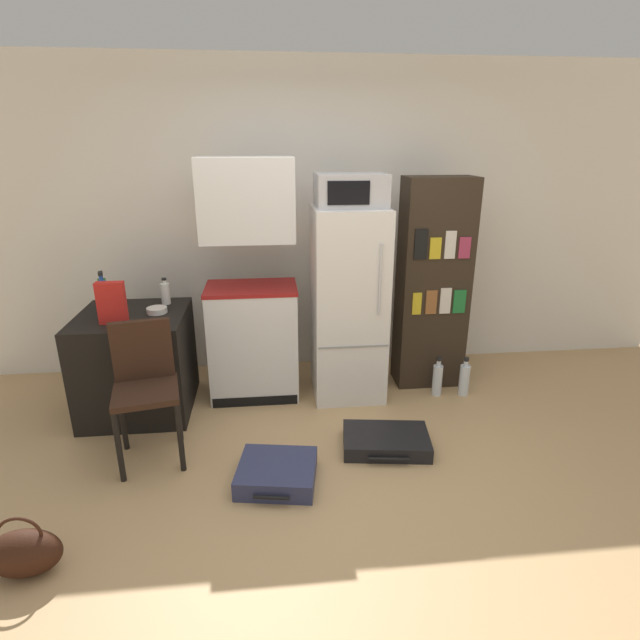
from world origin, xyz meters
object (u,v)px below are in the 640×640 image
(cereal_box, at_px, (112,303))
(handbag, at_px, (24,552))
(bottle_milk_white, at_px, (165,293))
(suitcase_large_flat, at_px, (386,441))
(side_table, at_px, (137,362))
(bookshelf, at_px, (433,285))
(bottle_blue_soda, at_px, (104,296))
(kitchen_hutch, at_px, (251,294))
(water_bottle_front, at_px, (464,379))
(chair, at_px, (145,378))
(refrigerator, at_px, (348,305))
(suitcase_small_flat, at_px, (277,473))
(bottle_green_tall, at_px, (103,291))
(water_bottle_middle, at_px, (437,379))
(bowl, at_px, (157,310))
(microwave, at_px, (350,190))

(cereal_box, xyz_separation_m, handbag, (-0.13, -1.43, -0.81))
(bottle_milk_white, distance_m, suitcase_large_flat, 2.04)
(cereal_box, bearing_deg, side_table, 70.59)
(bookshelf, bearing_deg, bottle_blue_soda, -175.90)
(kitchen_hutch, height_order, water_bottle_front, kitchen_hutch)
(water_bottle_front, bearing_deg, chair, -166.49)
(refrigerator, bearing_deg, suitcase_small_flat, -118.23)
(bottle_milk_white, bearing_deg, suitcase_large_flat, -31.92)
(chair, bearing_deg, suitcase_large_flat, -15.47)
(bookshelf, xyz_separation_m, bottle_green_tall, (-2.65, 0.01, 0.03))
(side_table, xyz_separation_m, water_bottle_middle, (2.40, -0.04, -0.25))
(bookshelf, xyz_separation_m, cereal_box, (-2.46, -0.42, 0.06))
(suitcase_small_flat, height_order, handbag, handbag)
(bottle_green_tall, bearing_deg, handbag, -88.09)
(bowl, distance_m, suitcase_small_flat, 1.55)
(side_table, xyz_separation_m, bookshelf, (2.40, 0.24, 0.48))
(side_table, distance_m, kitchen_hutch, 1.03)
(bookshelf, distance_m, suitcase_small_flat, 2.03)
(kitchen_hutch, relative_size, suitcase_small_flat, 3.54)
(water_bottle_front, bearing_deg, suitcase_large_flat, -139.75)
(bowl, bearing_deg, suitcase_small_flat, -50.95)
(kitchen_hutch, bearing_deg, microwave, -3.93)
(cereal_box, relative_size, suitcase_small_flat, 0.56)
(cereal_box, relative_size, water_bottle_front, 0.90)
(bowl, height_order, chair, chair)
(suitcase_large_flat, bearing_deg, bookshelf, 67.01)
(bottle_green_tall, distance_m, suitcase_large_flat, 2.44)
(chair, distance_m, suitcase_large_flat, 1.67)
(kitchen_hutch, height_order, bottle_milk_white, kitchen_hutch)
(bookshelf, bearing_deg, bottle_green_tall, 179.78)
(cereal_box, xyz_separation_m, water_bottle_front, (2.69, 0.13, -0.80))
(kitchen_hutch, height_order, cereal_box, kitchen_hutch)
(side_table, distance_m, bottle_blue_soda, 0.56)
(side_table, bearing_deg, kitchen_hutch, 10.28)
(bottle_milk_white, bearing_deg, water_bottle_middle, -6.97)
(chair, bearing_deg, water_bottle_middle, 4.15)
(microwave, relative_size, bottle_milk_white, 2.45)
(side_table, xyz_separation_m, suitcase_large_flat, (1.80, -0.76, -0.34))
(bowl, bearing_deg, kitchen_hutch, 12.21)
(cereal_box, xyz_separation_m, water_bottle_middle, (2.47, 0.15, -0.80))
(bottle_green_tall, relative_size, chair, 0.30)
(side_table, bearing_deg, chair, -71.28)
(suitcase_large_flat, bearing_deg, chair, -176.40)
(refrigerator, bearing_deg, bottle_milk_white, 175.27)
(bottle_green_tall, xyz_separation_m, suitcase_small_flat, (1.30, -1.29, -0.84))
(suitcase_large_flat, bearing_deg, microwave, 107.04)
(bottle_blue_soda, distance_m, cereal_box, 0.27)
(bottle_blue_soda, bearing_deg, water_bottle_middle, -1.95)
(bowl, bearing_deg, bottle_blue_soda, 173.74)
(water_bottle_middle, bearing_deg, side_table, 179.13)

